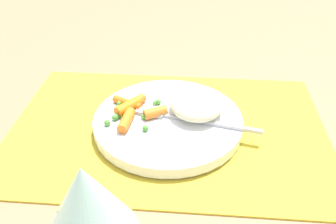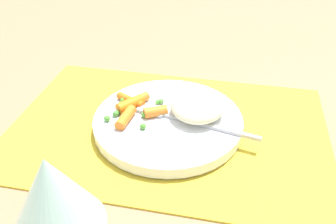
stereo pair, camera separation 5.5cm
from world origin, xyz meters
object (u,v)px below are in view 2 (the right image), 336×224
fork (183,120)px  wine_glass (54,199)px  plate (168,122)px  carrot_portion (135,107)px  rice_mound (198,106)px

fork → wine_glass: 0.28m
plate → fork: 0.03m
wine_glass → carrot_portion: bearing=-87.8°
plate → wine_glass: size_ratio=1.43×
carrot_portion → fork: (-0.08, 0.01, -0.00)m
rice_mound → wine_glass: bearing=72.5°
rice_mound → carrot_portion: bearing=6.4°
carrot_portion → fork: carrot_portion is taller
plate → carrot_portion: 0.06m
fork → rice_mound: bearing=-129.8°
rice_mound → wine_glass: size_ratio=0.56×
carrot_portion → wine_glass: size_ratio=0.59×
plate → wine_glass: bearing=80.3°
carrot_portion → plate: bearing=173.9°
fork → wine_glass: bearing=74.8°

